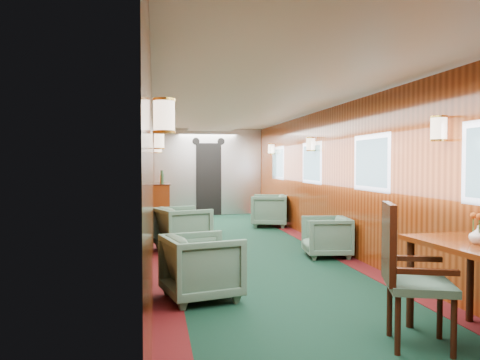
{
  "coord_description": "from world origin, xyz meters",
  "views": [
    {
      "loc": [
        -1.47,
        -7.06,
        1.45
      ],
      "look_at": [
        0.0,
        0.99,
        1.15
      ],
      "focal_mm": 35.0,
      "sensor_mm": 36.0,
      "label": 1
    }
  ],
  "objects_px": {
    "armchair_left_far": "(183,228)",
    "armchair_right_near": "(326,237)",
    "armchair_right_far": "(269,210)",
    "armchair_left_near": "(202,267)",
    "side_chair": "(406,269)",
    "credenza": "(161,206)",
    "dining_table": "(479,259)"
  },
  "relations": [
    {
      "from": "side_chair",
      "to": "armchair_left_far",
      "type": "distance_m",
      "value": 4.67
    },
    {
      "from": "dining_table",
      "to": "side_chair",
      "type": "bearing_deg",
      "value": 170.02
    },
    {
      "from": "armchair_left_far",
      "to": "side_chair",
      "type": "bearing_deg",
      "value": 179.26
    },
    {
      "from": "armchair_right_near",
      "to": "armchair_left_far",
      "type": "bearing_deg",
      "value": -106.87
    },
    {
      "from": "armchair_right_near",
      "to": "armchair_left_near",
      "type": "bearing_deg",
      "value": -40.74
    },
    {
      "from": "side_chair",
      "to": "credenza",
      "type": "relative_size",
      "value": 0.88
    },
    {
      "from": "side_chair",
      "to": "armchair_right_far",
      "type": "xyz_separation_m",
      "value": [
        0.62,
        6.96,
        -0.25
      ]
    },
    {
      "from": "armchair_right_far",
      "to": "armchair_left_far",
      "type": "bearing_deg",
      "value": -22.11
    },
    {
      "from": "armchair_right_far",
      "to": "armchair_left_near",
      "type": "bearing_deg",
      "value": -3.51
    },
    {
      "from": "dining_table",
      "to": "armchair_left_far",
      "type": "height_order",
      "value": "dining_table"
    },
    {
      "from": "credenza",
      "to": "side_chair",
      "type": "bearing_deg",
      "value": -75.16
    },
    {
      "from": "credenza",
      "to": "armchair_left_near",
      "type": "xyz_separation_m",
      "value": [
        0.35,
        -5.28,
        -0.17
      ]
    },
    {
      "from": "side_chair",
      "to": "armchair_right_near",
      "type": "height_order",
      "value": "side_chair"
    },
    {
      "from": "credenza",
      "to": "armchair_right_near",
      "type": "xyz_separation_m",
      "value": [
        2.47,
        -3.4,
        -0.2
      ]
    },
    {
      "from": "dining_table",
      "to": "armchair_right_far",
      "type": "height_order",
      "value": "dining_table"
    },
    {
      "from": "armchair_right_near",
      "to": "dining_table",
      "type": "bearing_deg",
      "value": 6.43
    },
    {
      "from": "side_chair",
      "to": "armchair_left_far",
      "type": "bearing_deg",
      "value": 128.29
    },
    {
      "from": "armchair_left_far",
      "to": "armchair_right_far",
      "type": "relative_size",
      "value": 0.99
    },
    {
      "from": "dining_table",
      "to": "armchair_right_far",
      "type": "relative_size",
      "value": 1.39
    },
    {
      "from": "armchair_left_far",
      "to": "armchair_right_near",
      "type": "bearing_deg",
      "value": -133.74
    },
    {
      "from": "dining_table",
      "to": "armchair_right_near",
      "type": "xyz_separation_m",
      "value": [
        0.07,
        3.52,
        -0.37
      ]
    },
    {
      "from": "dining_table",
      "to": "side_chair",
      "type": "height_order",
      "value": "side_chair"
    },
    {
      "from": "armchair_left_far",
      "to": "armchair_right_near",
      "type": "distance_m",
      "value": 2.35
    },
    {
      "from": "armchair_left_near",
      "to": "armchair_right_far",
      "type": "xyz_separation_m",
      "value": [
        2.08,
        5.4,
        0.02
      ]
    },
    {
      "from": "armchair_left_near",
      "to": "armchair_left_far",
      "type": "bearing_deg",
      "value": -12.94
    },
    {
      "from": "dining_table",
      "to": "armchair_left_far",
      "type": "distance_m",
      "value": 4.96
    },
    {
      "from": "armchair_right_near",
      "to": "armchair_right_far",
      "type": "xyz_separation_m",
      "value": [
        -0.04,
        3.51,
        0.05
      ]
    },
    {
      "from": "side_chair",
      "to": "armchair_left_far",
      "type": "height_order",
      "value": "side_chair"
    },
    {
      "from": "credenza",
      "to": "armchair_right_far",
      "type": "bearing_deg",
      "value": 2.78
    },
    {
      "from": "armchair_left_far",
      "to": "credenza",
      "type": "bearing_deg",
      "value": -11.8
    },
    {
      "from": "armchair_left_far",
      "to": "armchair_right_far",
      "type": "xyz_separation_m",
      "value": [
        2.11,
        2.54,
        0.0
      ]
    },
    {
      "from": "armchair_left_far",
      "to": "armchair_right_near",
      "type": "relative_size",
      "value": 1.16
    }
  ]
}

